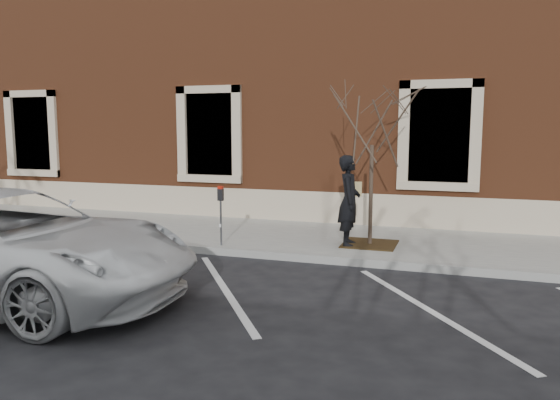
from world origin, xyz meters
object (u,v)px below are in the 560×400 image
(man, at_px, (349,201))
(parking_meter, at_px, (221,204))
(white_truck, at_px, (1,245))
(sapling, at_px, (373,117))

(man, bearing_deg, parking_meter, 101.40)
(man, bearing_deg, white_truck, 130.21)
(parking_meter, bearing_deg, man, -5.72)
(sapling, bearing_deg, man, -152.22)
(man, distance_m, sapling, 1.77)
(parking_meter, distance_m, white_truck, 4.31)
(parking_meter, bearing_deg, white_truck, -139.58)
(man, xyz_separation_m, sapling, (0.41, 0.22, 1.71))
(sapling, relative_size, white_truck, 0.63)
(man, height_order, parking_meter, man)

